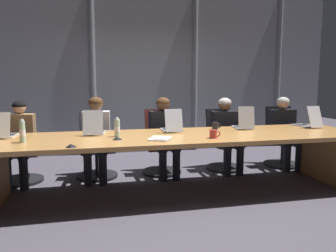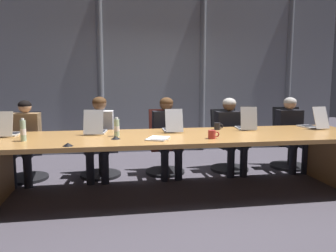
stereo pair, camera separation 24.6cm
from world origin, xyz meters
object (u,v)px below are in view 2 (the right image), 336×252
office_chair_center (164,149)px  coffee_mug_near (212,134)px  laptop_right_end (313,124)px  coffee_mug_far (217,126)px  conference_mic_left_side (116,138)px  water_bottle_secondary (23,131)px  person_right_end (291,129)px  office_chair_left_end (26,154)px  water_bottle_primary (117,128)px  laptop_right_mid (246,125)px  person_right_mid (231,130)px  conference_mic_middle (68,144)px  spiral_notepad (158,138)px  office_chair_right_mid (228,147)px  laptop_left_mid (96,129)px  office_chair_right_end (288,145)px  laptop_left_end (8,131)px  person_left_mid (99,132)px  person_center (167,131)px  laptop_center (172,127)px  office_chair_left_mid (100,152)px  person_left_end (25,136)px

office_chair_center → coffee_mug_near: office_chair_center is taller
laptop_right_end → coffee_mug_far: size_ratio=3.56×
conference_mic_left_side → water_bottle_secondary: bearing=177.8°
person_right_end → laptop_right_end: bearing=2.9°
office_chair_left_end → water_bottle_primary: 1.70m
laptop_right_mid → person_right_mid: size_ratio=0.35×
conference_mic_middle → spiral_notepad: 1.00m
person_right_end → water_bottle_primary: person_right_end is taller
office_chair_left_end → conference_mic_left_side: bearing=40.6°
office_chair_right_mid → water_bottle_primary: 2.08m
laptop_left_mid → office_chair_right_end: (3.07, 0.73, -0.44)m
office_chair_center → coffee_mug_near: size_ratio=7.29×
conference_mic_middle → conference_mic_left_side: bearing=34.9°
laptop_left_end → person_right_end: (4.06, 0.57, -0.15)m
laptop_right_mid → water_bottle_primary: 1.79m
office_chair_right_mid → office_chair_center: bearing=-99.7°
person_left_mid → person_center: size_ratio=1.02×
laptop_left_end → coffee_mug_far: (2.67, 0.06, -0.01)m
laptop_center → water_bottle_secondary: (-1.76, -0.44, 0.06)m
laptop_center → spiral_notepad: size_ratio=1.11×
water_bottle_primary → coffee_mug_far: size_ratio=1.79×
office_chair_center → water_bottle_primary: bearing=-37.4°
laptop_right_mid → person_center: person_center is taller
laptop_center → office_chair_right_end: (2.08, 0.71, -0.44)m
water_bottle_primary → laptop_center: bearing=20.6°
conference_mic_middle → person_left_mid: bearing=79.0°
person_right_end → laptop_left_mid: bearing=-76.3°
office_chair_left_mid → person_right_end: bearing=81.3°
office_chair_center → water_bottle_primary: (-0.74, -0.99, 0.49)m
person_left_mid → coffee_mug_near: (1.32, -1.19, 0.12)m
person_left_mid → laptop_left_mid: bearing=2.9°
person_left_mid → water_bottle_secondary: (-0.79, -0.99, 0.19)m
laptop_left_mid → spiral_notepad: bearing=-119.5°
office_chair_center → coffee_mug_far: (0.63, -0.67, 0.43)m
water_bottle_secondary → coffee_mug_far: (2.39, 0.48, -0.07)m
person_center → spiral_notepad: (-0.30, -1.12, 0.09)m
laptop_right_mid → person_left_mid: (-2.00, 0.55, -0.13)m
water_bottle_secondary → spiral_notepad: size_ratio=0.70×
laptop_right_end → person_right_end: person_right_end is taller
office_chair_right_end → water_bottle_secondary: water_bottle_secondary is taller
laptop_right_end → person_left_end: (-4.01, 0.57, -0.16)m
office_chair_center → person_right_end: size_ratio=0.84×
office_chair_right_end → conference_mic_middle: size_ratio=8.89×
office_chair_left_mid → person_center: size_ratio=0.81×
person_left_mid → spiral_notepad: 1.32m
laptop_left_end → office_chair_right_end: 4.20m
laptop_right_end → laptop_center: bearing=84.0°
laptop_right_mid → laptop_right_end: (0.99, -0.03, -0.00)m
office_chair_left_mid → coffee_mug_near: bearing=39.1°
office_chair_left_mid → person_right_end: person_right_end is taller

